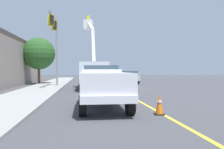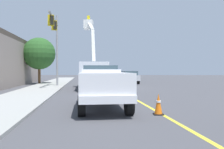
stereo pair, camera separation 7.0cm
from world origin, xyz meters
name	(u,v)px [view 2 (the right image)]	position (x,y,z in m)	size (l,w,h in m)	color
ground	(115,88)	(0.00, 0.00, 0.00)	(120.00, 120.00, 0.00)	#47474C
sidewalk_far_side	(44,88)	(-1.08, 7.03, 0.06)	(60.00, 3.60, 0.12)	#9E9E99
lane_centre_stripe	(115,88)	(0.00, 0.00, 0.00)	(50.00, 0.16, 0.01)	yellow
utility_bucket_truck	(93,72)	(-0.99, 2.20, 1.62)	(8.48, 3.72, 7.29)	white
service_pickup_truck	(102,85)	(-12.62, 0.40, 1.12)	(5.85, 2.93, 2.06)	white
passing_minivan	(129,76)	(7.67, -1.87, 0.97)	(5.03, 2.61, 1.69)	silver
traffic_cone_leading	(158,104)	(-14.13, -2.00, 0.43)	(0.40, 0.40, 0.87)	black
traffic_cone_mid_front	(121,88)	(-6.09, -0.54, 0.42)	(0.40, 0.40, 0.85)	black
traffic_cone_mid_rear	(108,82)	(3.67, 0.84, 0.44)	(0.40, 0.40, 0.89)	black
traffic_signal_mast	(55,37)	(-0.02, 6.17, 5.25)	(5.91, 1.11, 7.86)	gray
street_tree_right	(39,54)	(5.36, 9.77, 3.93)	(4.07, 4.07, 5.97)	brown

